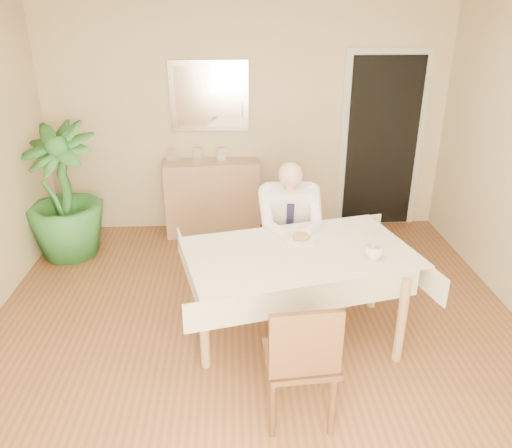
{
  "coord_description": "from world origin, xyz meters",
  "views": [
    {
      "loc": [
        -0.16,
        -3.09,
        2.47
      ],
      "look_at": [
        0.0,
        0.35,
        0.95
      ],
      "focal_mm": 35.0,
      "sensor_mm": 36.0,
      "label": 1
    }
  ],
  "objects_px": {
    "chair_far": "(286,231)",
    "seated_man": "(290,227)",
    "sideboard": "(212,197)",
    "potted_palm": "(63,193)",
    "chair_near": "(302,358)",
    "dining_table": "(299,261)",
    "coffee_mug": "(374,252)"
  },
  "relations": [
    {
      "from": "chair_far",
      "to": "seated_man",
      "type": "relative_size",
      "value": 0.74
    },
    {
      "from": "seated_man",
      "to": "sideboard",
      "type": "relative_size",
      "value": 1.16
    },
    {
      "from": "chair_far",
      "to": "potted_palm",
      "type": "distance_m",
      "value": 2.34
    },
    {
      "from": "chair_near",
      "to": "sideboard",
      "type": "relative_size",
      "value": 0.85
    },
    {
      "from": "chair_far",
      "to": "sideboard",
      "type": "xyz_separation_m",
      "value": [
        -0.74,
        1.17,
        -0.09
      ]
    },
    {
      "from": "dining_table",
      "to": "sideboard",
      "type": "relative_size",
      "value": 1.82
    },
    {
      "from": "dining_table",
      "to": "seated_man",
      "type": "distance_m",
      "value": 0.59
    },
    {
      "from": "chair_far",
      "to": "chair_near",
      "type": "xyz_separation_m",
      "value": [
        -0.09,
        -1.83,
        -0.01
      ]
    },
    {
      "from": "seated_man",
      "to": "chair_near",
      "type": "bearing_deg",
      "value": -93.48
    },
    {
      "from": "chair_far",
      "to": "coffee_mug",
      "type": "xyz_separation_m",
      "value": [
        0.53,
        -1.03,
        0.29
      ]
    },
    {
      "from": "chair_far",
      "to": "potted_palm",
      "type": "height_order",
      "value": "potted_palm"
    },
    {
      "from": "chair_far",
      "to": "seated_man",
      "type": "distance_m",
      "value": 0.34
    },
    {
      "from": "chair_near",
      "to": "coffee_mug",
      "type": "xyz_separation_m",
      "value": [
        0.63,
        0.8,
        0.29
      ]
    },
    {
      "from": "sideboard",
      "to": "potted_palm",
      "type": "relative_size",
      "value": 0.76
    },
    {
      "from": "chair_near",
      "to": "seated_man",
      "type": "distance_m",
      "value": 1.55
    },
    {
      "from": "sideboard",
      "to": "chair_near",
      "type": "bearing_deg",
      "value": -83.12
    },
    {
      "from": "dining_table",
      "to": "chair_near",
      "type": "height_order",
      "value": "chair_near"
    },
    {
      "from": "chair_near",
      "to": "coffee_mug",
      "type": "bearing_deg",
      "value": 46.93
    },
    {
      "from": "chair_near",
      "to": "dining_table",
      "type": "bearing_deg",
      "value": 79.34
    },
    {
      "from": "sideboard",
      "to": "potted_palm",
      "type": "distance_m",
      "value": 1.62
    },
    {
      "from": "dining_table",
      "to": "coffee_mug",
      "type": "height_order",
      "value": "coffee_mug"
    },
    {
      "from": "dining_table",
      "to": "chair_far",
      "type": "distance_m",
      "value": 0.9
    },
    {
      "from": "sideboard",
      "to": "chair_far",
      "type": "bearing_deg",
      "value": -62.92
    },
    {
      "from": "chair_far",
      "to": "chair_near",
      "type": "height_order",
      "value": "chair_far"
    },
    {
      "from": "coffee_mug",
      "to": "dining_table",
      "type": "bearing_deg",
      "value": 164.55
    },
    {
      "from": "chair_far",
      "to": "coffee_mug",
      "type": "bearing_deg",
      "value": -54.89
    },
    {
      "from": "coffee_mug",
      "to": "chair_near",
      "type": "bearing_deg",
      "value": -128.07
    },
    {
      "from": "sideboard",
      "to": "potted_palm",
      "type": "xyz_separation_m",
      "value": [
        -1.5,
        -0.52,
        0.27
      ]
    },
    {
      "from": "seated_man",
      "to": "coffee_mug",
      "type": "bearing_deg",
      "value": -54.29
    },
    {
      "from": "potted_palm",
      "to": "chair_near",
      "type": "bearing_deg",
      "value": -49.01
    },
    {
      "from": "dining_table",
      "to": "chair_far",
      "type": "height_order",
      "value": "chair_far"
    },
    {
      "from": "coffee_mug",
      "to": "seated_man",
      "type": "bearing_deg",
      "value": 125.71
    }
  ]
}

